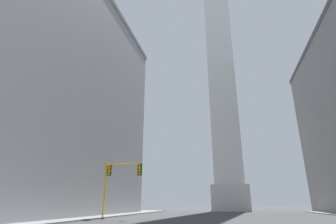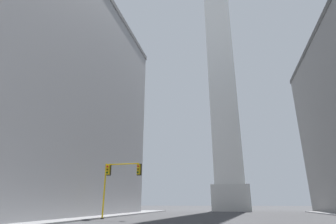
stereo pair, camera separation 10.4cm
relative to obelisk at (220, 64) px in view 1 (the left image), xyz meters
The scene contains 3 objects.
sidewalk_left 56.29m from the obelisk, 113.12° to the right, with size 5.00×73.66×0.15m, color gray.
obelisk is the anchor object (origin of this frame).
traffic_light_mid_left 48.58m from the obelisk, 110.06° to the right, with size 4.57×0.52×6.07m.
Camera 1 is at (0.16, -1.66, 1.65)m, focal length 28.00 mm.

